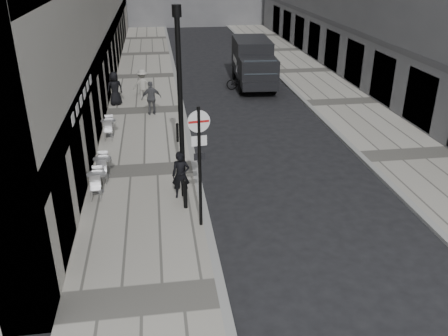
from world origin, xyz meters
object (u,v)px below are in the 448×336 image
Objects in this scene: walking_man at (181,175)px; sign_post at (199,152)px; panel_van at (253,61)px; cyclist at (242,78)px; lamppost at (180,98)px.

walking_man is 0.43× the size of sign_post.
panel_van reaches higher than cyclist.
lamppost is at bearing 47.96° from walking_man.
walking_man is at bearing -138.01° from lamppost.
walking_man is at bearing 97.18° from sign_post.
walking_man is 2.56m from sign_post.
cyclist is (4.08, 15.54, -1.79)m from sign_post.
panel_van is at bearing 69.91° from cyclist.
lamppost is 14.56m from cyclist.
sign_post is 17.43m from panel_van.
sign_post reaches higher than panel_van.
sign_post is 16.17m from cyclist.
panel_van is 2.98× the size of cyclist.
sign_post is at bearing -84.88° from cyclist.
lamppost is (0.09, 0.08, 2.71)m from walking_man.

